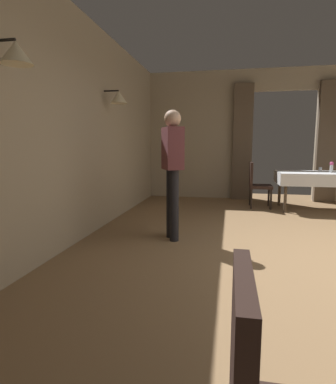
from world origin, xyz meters
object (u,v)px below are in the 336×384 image
(chair_mid_left, at_px, (257,183))
(person_waiter_by_doorway, at_px, (173,164))
(dining_table_mid, at_px, (315,177))
(flower_vase_mid, at_px, (332,167))
(glass_mid_b, at_px, (320,169))

(chair_mid_left, xyz_separation_m, person_waiter_by_doorway, (-1.29, -2.54, 0.51))
(dining_table_mid, height_order, person_waiter_by_doorway, person_waiter_by_doorway)
(dining_table_mid, distance_m, flower_vase_mid, 0.34)
(chair_mid_left, relative_size, person_waiter_by_doorway, 0.54)
(dining_table_mid, bearing_deg, chair_mid_left, 177.25)
(chair_mid_left, height_order, person_waiter_by_doorway, person_waiter_by_doorway)
(chair_mid_left, height_order, glass_mid_b, chair_mid_left)
(dining_table_mid, xyz_separation_m, glass_mid_b, (0.15, 0.23, 0.13))
(chair_mid_left, height_order, flower_vase_mid, flower_vase_mid)
(glass_mid_b, height_order, person_waiter_by_doorway, person_waiter_by_doorway)
(person_waiter_by_doorway, bearing_deg, chair_mid_left, 62.96)
(flower_vase_mid, height_order, glass_mid_b, flower_vase_mid)
(dining_table_mid, height_order, glass_mid_b, glass_mid_b)
(flower_vase_mid, bearing_deg, person_waiter_by_doorway, -137.83)
(dining_table_mid, xyz_separation_m, chair_mid_left, (-1.10, 0.05, -0.15))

